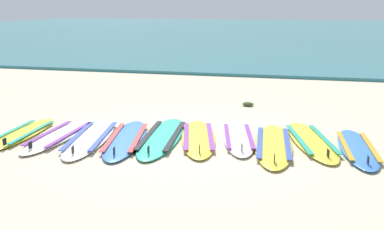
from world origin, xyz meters
TOP-DOWN VIEW (x-y plane):
  - ground_plane at (0.00, 0.00)m, footprint 80.00×80.00m
  - sea at (0.00, 37.06)m, footprint 80.00×60.00m
  - surfboard_0 at (-2.83, -0.38)m, footprint 0.69×2.14m
  - surfboard_1 at (-2.15, -0.33)m, footprint 0.61×2.23m
  - surfboard_2 at (-1.57, -0.31)m, footprint 1.04×2.49m
  - surfboard_3 at (-0.97, -0.25)m, footprint 1.04×2.41m
  - surfboard_4 at (-0.42, -0.00)m, footprint 0.88×2.55m
  - surfboard_5 at (0.18, 0.10)m, footprint 1.09×2.32m
  - surfboard_6 at (0.84, 0.25)m, footprint 0.92×2.12m
  - surfboard_7 at (1.43, 0.01)m, footprint 0.78×2.43m
  - surfboard_8 at (2.01, 0.37)m, footprint 1.12×2.39m
  - surfboard_9 at (2.70, 0.14)m, footprint 0.65×2.14m
  - seaweed_clump_near_shoreline at (0.68, 2.89)m, footprint 0.25×0.20m

SIDE VIEW (x-z plane):
  - ground_plane at x=0.00m, z-range 0.00..0.00m
  - surfboard_4 at x=-0.42m, z-range -0.05..0.13m
  - surfboard_2 at x=-1.57m, z-range -0.05..0.13m
  - surfboard_7 at x=1.43m, z-range -0.05..0.13m
  - surfboard_3 at x=-0.97m, z-range -0.05..0.13m
  - surfboard_8 at x=2.01m, z-range -0.05..0.13m
  - surfboard_5 at x=0.18m, z-range -0.05..0.13m
  - surfboard_1 at x=-2.15m, z-range -0.05..0.13m
  - surfboard_9 at x=2.70m, z-range -0.05..0.13m
  - surfboard_6 at x=0.84m, z-range -0.05..0.13m
  - surfboard_0 at x=-2.83m, z-range -0.05..0.13m
  - seaweed_clump_near_shoreline at x=0.68m, z-range 0.00..0.09m
  - sea at x=0.00m, z-range 0.00..0.10m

